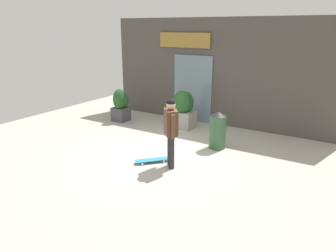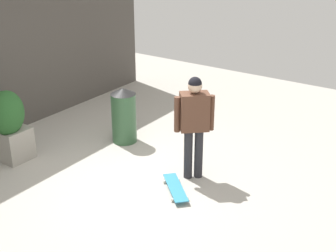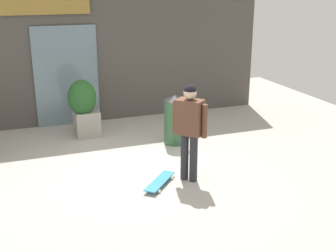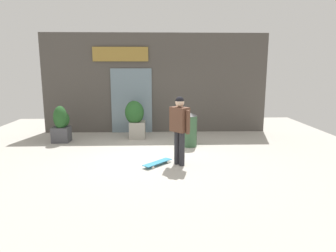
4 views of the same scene
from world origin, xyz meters
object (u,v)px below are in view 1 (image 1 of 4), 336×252
Objects in this scene: planter_box_right at (121,105)px; trash_bin at (218,130)px; skateboarder at (171,127)px; skateboard at (152,160)px; planter_box_left at (184,108)px.

planter_box_right is 3.91m from trash_bin.
planter_box_right is (-3.45, 2.36, -0.40)m from skateboarder.
skateboarder is at bearing -103.54° from trash_bin.
skateboard is at bearing -39.74° from skateboarder.
skateboarder is 4.20m from planter_box_right.
skateboarder is 1.61× the size of trash_bin.
planter_box_right is at bearing -86.24° from skateboard.
skateboarder is 3.04m from planter_box_left.
planter_box_left is (-0.68, 2.80, 0.60)m from skateboard.
skateboarder is 1.05m from skateboard.
skateboard is at bearing -76.25° from planter_box_left.
skateboarder is 1.81m from trash_bin.
skateboard is 0.73× the size of trash_bin.
skateboarder is 1.32× the size of planter_box_left.
skateboarder is 1.44× the size of planter_box_right.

